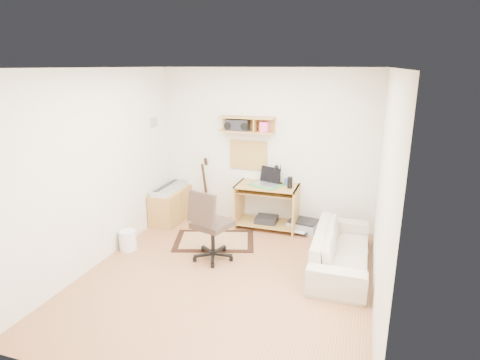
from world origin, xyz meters
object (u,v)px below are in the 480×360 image
(desk, at_px, (267,207))
(printer, at_px, (303,226))
(task_chair, at_px, (213,224))
(cabinet, at_px, (171,205))
(sofa, at_px, (342,243))

(desk, xyz_separation_m, printer, (0.61, 0.08, -0.29))
(desk, relative_size, task_chair, 0.96)
(task_chair, relative_size, printer, 2.26)
(cabinet, bearing_deg, task_chair, -42.43)
(sofa, bearing_deg, desk, 52.01)
(desk, distance_m, sofa, 1.62)
(desk, relative_size, cabinet, 1.11)
(printer, bearing_deg, task_chair, -116.95)
(cabinet, bearing_deg, printer, 6.25)
(cabinet, height_order, sofa, sofa)
(desk, height_order, cabinet, desk)
(desk, relative_size, sofa, 0.56)
(printer, bearing_deg, desk, -162.49)
(task_chair, height_order, printer, task_chair)
(cabinet, xyz_separation_m, printer, (2.29, 0.25, -0.19))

